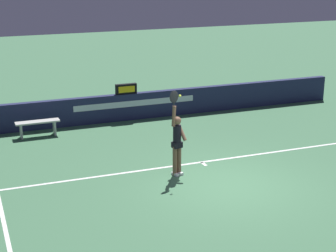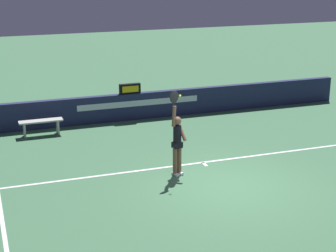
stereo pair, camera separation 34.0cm
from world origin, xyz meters
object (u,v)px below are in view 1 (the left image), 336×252
(speed_display, at_px, (126,89))
(courtside_bench_near, at_px, (38,125))
(tennis_player, at_px, (177,140))
(tennis_ball, at_px, (180,96))

(speed_display, height_order, courtside_bench_near, speed_display)
(tennis_player, relative_size, courtside_bench_near, 1.66)
(tennis_player, bearing_deg, courtside_bench_near, 122.75)
(tennis_player, distance_m, tennis_ball, 1.28)
(tennis_player, relative_size, tennis_ball, 35.98)
(tennis_player, bearing_deg, speed_display, 87.50)
(speed_display, relative_size, courtside_bench_near, 0.53)
(speed_display, bearing_deg, tennis_ball, -92.33)
(tennis_player, bearing_deg, tennis_ball, -86.94)
(courtside_bench_near, bearing_deg, speed_display, 13.67)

